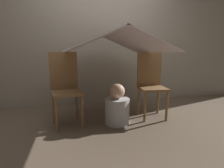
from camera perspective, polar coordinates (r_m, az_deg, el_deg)
The scene contains 6 objects.
ground_plane at distance 2.38m, azimuth 1.32°, elevation -13.91°, with size 8.80×8.80×0.00m, color brown.
wall_back at distance 3.39m, azimuth -3.96°, elevation 14.92°, with size 7.00×0.05×2.50m.
chair_left at distance 2.45m, azimuth -14.97°, elevation -0.51°, with size 0.44×0.44×0.98m.
chair_right at distance 2.72m, azimuth 12.60°, elevation 0.61°, with size 0.42×0.42×0.98m.
sheet_canopy at distance 2.40m, azimuth -0.00°, elevation 13.58°, with size 1.24×1.40×0.27m.
person_front at distance 2.42m, azimuth 1.68°, elevation -7.74°, with size 0.34×0.34×0.56m.
Camera 1 is at (-0.54, -2.10, 0.97)m, focal length 28.00 mm.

